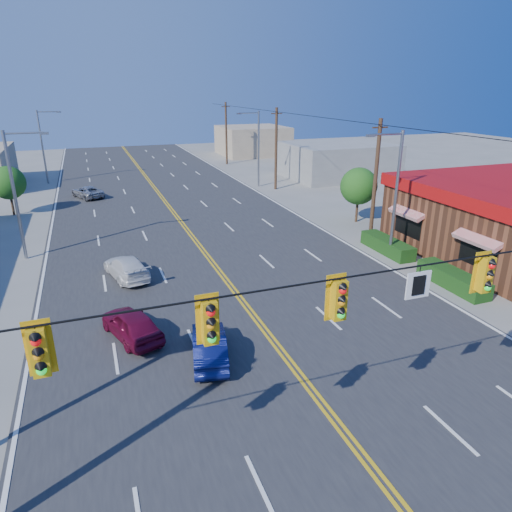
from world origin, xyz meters
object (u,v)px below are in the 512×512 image
object	(u,v)px
car_magenta	(132,325)
car_blue	(209,347)
car_silver	(87,192)
signal_span	(374,312)
car_white	(127,268)

from	to	relation	value
car_magenta	car_blue	size ratio (longest dim) A/B	1.02
car_blue	car_silver	size ratio (longest dim) A/B	0.91
signal_span	car_blue	xyz separation A→B (m)	(-2.81, 6.60, -4.27)
signal_span	car_silver	world-z (taller)	signal_span
signal_span	car_white	size ratio (longest dim) A/B	5.74
car_silver	car_white	bearing A→B (deg)	70.81
car_white	car_blue	bearing A→B (deg)	89.83
car_blue	car_white	world-z (taller)	same
signal_span	car_silver	size ratio (longest dim) A/B	5.92
car_blue	car_white	size ratio (longest dim) A/B	0.88
car_magenta	car_white	size ratio (longest dim) A/B	0.90
car_silver	signal_span	bearing A→B (deg)	76.44
car_white	car_silver	size ratio (longest dim) A/B	1.03
car_white	car_silver	distance (m)	22.13
car_magenta	car_blue	distance (m)	3.93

